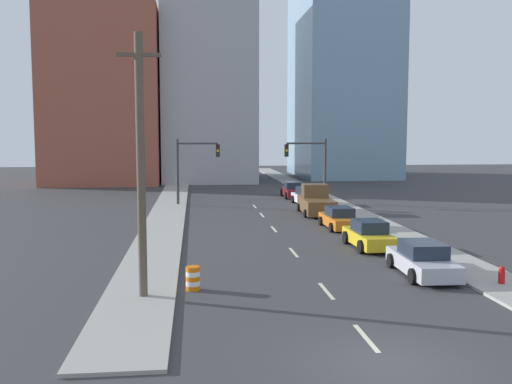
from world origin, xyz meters
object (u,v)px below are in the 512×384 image
traffic_signal_right (313,162)px  fire_hydrant (502,276)px  pickup_truck_brown (316,202)px  sedan_yellow (369,235)px  sedan_white (307,197)px  sedan_silver (423,260)px  sedan_maroon (294,190)px  traffic_barrel (193,278)px  sedan_orange (340,219)px  traffic_signal_left (190,163)px  utility_pole_left_near (141,165)px

traffic_signal_right → fire_hydrant: size_ratio=6.92×
pickup_truck_brown → sedan_yellow: bearing=-87.5°
fire_hydrant → sedan_white: 27.92m
sedan_silver → sedan_maroon: (-0.19, 31.50, 0.03)m
traffic_barrel → pickup_truck_brown: (9.49, 21.12, 0.43)m
sedan_orange → sedan_maroon: size_ratio=1.00×
traffic_signal_left → pickup_truck_brown: 12.13m
sedan_yellow → sedan_orange: (0.07, 6.63, -0.06)m
sedan_orange → pickup_truck_brown: 7.01m
traffic_barrel → sedan_orange: bearing=55.9°
utility_pole_left_near → pickup_truck_brown: bearing=62.9°
sedan_yellow → sedan_orange: sedan_yellow is taller
pickup_truck_brown → sedan_white: (0.46, 5.94, -0.21)m
sedan_silver → traffic_signal_right: bearing=90.8°
sedan_maroon → fire_hydrant: bearing=-85.4°
utility_pole_left_near → sedan_yellow: (11.32, 8.48, -4.32)m
fire_hydrant → sedan_maroon: sedan_maroon is taller
sedan_silver → sedan_maroon: sedan_maroon is taller
fire_hydrant → traffic_signal_right: bearing=93.6°
pickup_truck_brown → utility_pole_left_near: bearing=-114.6°
sedan_white → utility_pole_left_near: bearing=-116.0°
sedan_orange → pickup_truck_brown: bearing=89.3°
sedan_white → fire_hydrant: bearing=-88.1°
traffic_signal_right → utility_pole_left_near: utility_pole_left_near is taller
sedan_silver → sedan_white: size_ratio=1.03×
traffic_signal_left → fire_hydrant: bearing=-66.0°
fire_hydrant → sedan_silver: 3.26m
sedan_orange → sedan_white: 12.95m
utility_pole_left_near → sedan_white: 30.73m
utility_pole_left_near → sedan_maroon: 36.06m
traffic_signal_left → sedan_orange: (9.83, -13.62, -3.09)m
sedan_yellow → sedan_white: bearing=87.1°
sedan_silver → sedan_orange: bearing=94.1°
sedan_yellow → pickup_truck_brown: 13.63m
utility_pole_left_near → sedan_maroon: utility_pole_left_near is taller
traffic_signal_right → sedan_white: (-0.68, -0.67, -3.03)m
traffic_signal_right → pickup_truck_brown: size_ratio=0.98×
sedan_yellow → sedan_orange: 6.63m
traffic_barrel → sedan_orange: (9.55, 14.11, 0.17)m
traffic_signal_left → sedan_yellow: bearing=-64.3°
utility_pole_left_near → sedan_maroon: (11.62, 33.86, -4.31)m
sedan_orange → utility_pole_left_near: bearing=-128.2°
traffic_signal_right → sedan_yellow: 20.50m
sedan_orange → fire_hydrant: bearing=-80.3°
traffic_signal_left → traffic_barrel: size_ratio=6.10×
traffic_barrel → sedan_maroon: bearing=73.4°
sedan_white → traffic_barrel: bearing=-113.3°
utility_pole_left_near → fire_hydrant: size_ratio=11.68×
traffic_signal_right → traffic_signal_left: bearing=180.0°
traffic_signal_left → pickup_truck_brown: (9.77, -6.61, -2.82)m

